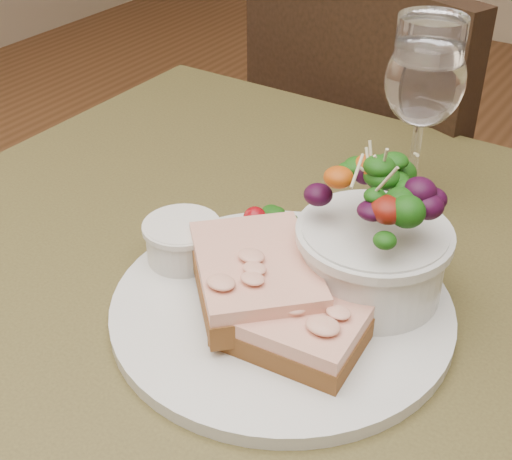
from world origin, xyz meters
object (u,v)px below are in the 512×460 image
Objects in this scene: chair_far at (396,289)px; ramekin at (182,239)px; sandwich_front at (294,324)px; sandwich_back at (256,275)px; cafe_table at (259,391)px; wine_glass at (424,86)px; salad_bowl at (375,231)px; dinner_plate at (282,308)px.

chair_far is 14.31× the size of ramekin.
ramekin reaches higher than sandwich_front.
sandwich_back is 0.09m from ramekin.
cafe_table is at bearing 144.48° from sandwich_front.
wine_glass is at bearing 62.07° from ramekin.
wine_glass reaches higher than salad_bowl.
chair_far reaches higher than dinner_plate.
sandwich_front is at bearing -15.41° from ramekin.
ramekin is (0.02, -0.63, 0.49)m from chair_far.
salad_bowl is (0.02, 0.09, 0.04)m from sandwich_front.
dinner_plate is at bearing 128.52° from sandwich_front.
sandwich_back is 1.22× the size of salad_bowl.
wine_glass reaches higher than cafe_table.
salad_bowl is (0.05, 0.05, 0.07)m from dinner_plate.
cafe_table is at bearing -176.17° from dinner_plate.
chair_far is 3.23× the size of dinner_plate.
ramekin is 0.50× the size of salad_bowl.
chair_far is at bearing 101.41° from dinner_plate.
dinner_plate is at bearing -2.50° from ramekin.
dinner_plate is 2.53× the size of sandwich_front.
salad_bowl is at bearing 45.97° from dinner_plate.
sandwich_front is at bearing -47.28° from dinner_plate.
sandwich_front is at bearing -86.51° from wine_glass.
ramekin is (-0.10, 0.00, 0.03)m from dinner_plate.
ramekin is at bearing 112.03° from chair_far.
wine_glass reaches higher than dinner_plate.
chair_far is 0.80m from ramekin.
salad_bowl is (0.16, 0.05, 0.04)m from ramekin.
chair_far is at bearing 145.08° from sandwich_back.
wine_glass is at bearing 86.46° from dinner_plate.
sandwich_front is at bearing -104.06° from salad_bowl.
dinner_plate is 0.10m from salad_bowl.
sandwich_back is at bearing -138.96° from salad_bowl.
sandwich_back is at bearing 149.94° from sandwich_front.
ramekin is at bearing 160.39° from sandwich_front.
chair_far reaches higher than salad_bowl.
salad_bowl is at bearing 37.00° from cafe_table.
cafe_table is 0.20m from salad_bowl.
dinner_plate is (0.13, -0.64, 0.46)m from chair_far.
cafe_table is 0.32m from wine_glass.
dinner_plate is at bearing 69.09° from sandwich_back.
sandwich_front is at bearing -31.32° from cafe_table.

